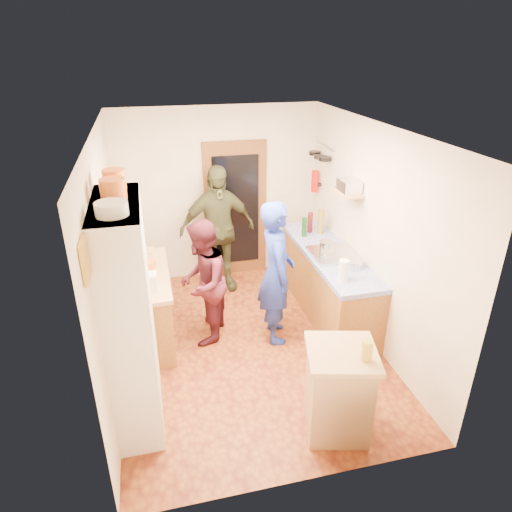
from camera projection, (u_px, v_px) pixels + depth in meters
name	position (u px, v px, depth m)	size (l,w,h in m)	color
floor	(249.00, 344.00, 5.64)	(3.00, 4.00, 0.02)	#934C1E
ceiling	(247.00, 128.00, 4.53)	(3.00, 4.00, 0.02)	silver
wall_back	(219.00, 195.00, 6.85)	(3.00, 0.02, 2.60)	silver
wall_front	(309.00, 358.00, 3.32)	(3.00, 0.02, 2.60)	silver
wall_left	(107.00, 262.00, 4.76)	(0.02, 4.00, 2.60)	silver
wall_right	(372.00, 236.00, 5.41)	(0.02, 4.00, 2.60)	silver
door_frame	(236.00, 210.00, 6.98)	(0.95, 0.06, 2.10)	brown
door_glass	(236.00, 211.00, 6.94)	(0.70, 0.02, 1.70)	black
hutch_body	(130.00, 316.00, 4.19)	(0.40, 1.20, 2.20)	white
hutch_top_shelf	(114.00, 205.00, 3.73)	(0.40, 1.14, 0.04)	white
plate_stack	(111.00, 209.00, 3.42)	(0.25, 0.25, 0.10)	white
orange_pot_a	(113.00, 189.00, 3.77)	(0.21, 0.21, 0.17)	orange
orange_pot_b	(114.00, 179.00, 4.02)	(0.20, 0.20, 0.18)	orange
left_counter_base	(145.00, 308.00, 5.60)	(0.60, 1.40, 0.85)	#9D632E
left_counter_top	(141.00, 275.00, 5.40)	(0.64, 1.44, 0.05)	tan
toaster	(146.00, 282.00, 5.01)	(0.25, 0.17, 0.19)	white
kettle	(136.00, 270.00, 5.28)	(0.16, 0.16, 0.18)	white
orange_bowl	(147.00, 265.00, 5.51)	(0.20, 0.20, 0.09)	orange
chopping_board	(142.00, 251.00, 5.95)	(0.30, 0.22, 0.03)	tan
right_counter_base	(327.00, 284.00, 6.16)	(0.60, 2.20, 0.84)	#9D632E
right_counter_top	(329.00, 254.00, 5.96)	(0.62, 2.22, 0.06)	#2131B9
hob	(333.00, 254.00, 5.84)	(0.55, 0.58, 0.04)	silver
pot_on_hob	(327.00, 246.00, 5.89)	(0.18, 0.18, 0.12)	silver
bottle_a	(304.00, 227.00, 6.37)	(0.07, 0.07, 0.28)	#143F14
bottle_b	(310.00, 222.00, 6.51)	(0.07, 0.07, 0.30)	#591419
bottle_c	(321.00, 222.00, 6.45)	(0.09, 0.09, 0.36)	olive
paper_towel	(344.00, 271.00, 5.18)	(0.12, 0.12, 0.26)	white
mixing_bowl	(352.00, 263.00, 5.53)	(0.26, 0.26, 0.10)	silver
island_base	(338.00, 393.00, 4.24)	(0.55, 0.55, 0.86)	tan
island_top	(342.00, 353.00, 4.04)	(0.62, 0.62, 0.05)	tan
cutting_board	(336.00, 349.00, 4.08)	(0.35, 0.28, 0.02)	white
oil_jar	(367.00, 350.00, 3.88)	(0.10, 0.10, 0.19)	#AD9E2D
pan_rail	(325.00, 146.00, 6.42)	(0.02, 0.02, 0.65)	silver
pan_hang_a	(325.00, 159.00, 6.31)	(0.18, 0.18, 0.05)	black
pan_hang_b	(320.00, 157.00, 6.49)	(0.16, 0.16, 0.05)	black
pan_hang_c	(315.00, 153.00, 6.66)	(0.17, 0.17, 0.05)	black
wall_shelf	(348.00, 193.00, 5.60)	(0.26, 0.42, 0.03)	tan
radio	(349.00, 186.00, 5.56)	(0.22, 0.30, 0.15)	silver
ext_bracket	(319.00, 184.00, 6.83)	(0.06, 0.10, 0.04)	black
fire_extinguisher	(315.00, 181.00, 6.79)	(0.11, 0.11, 0.32)	red
picture_frame	(85.00, 260.00, 3.09)	(0.03, 0.25, 0.30)	gold
person_hob	(279.00, 274.00, 5.41)	(0.65, 0.43, 1.79)	#1F329D
person_left	(206.00, 281.00, 5.47)	(0.76, 0.59, 1.56)	#441621
person_back	(218.00, 230.00, 6.55)	(1.10, 0.46, 1.88)	#373B23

